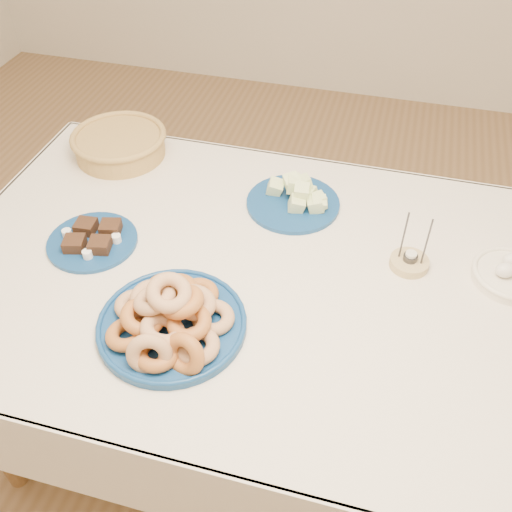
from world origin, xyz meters
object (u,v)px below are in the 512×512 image
(dining_table, at_px, (261,299))
(candle_holder, at_px, (409,262))
(donut_platter, at_px, (171,319))
(wicker_basket, at_px, (120,143))
(egg_bowl, at_px, (511,274))
(melon_plate, at_px, (297,199))
(brownie_plate, at_px, (93,240))

(dining_table, bearing_deg, candle_holder, 18.04)
(donut_platter, xyz_separation_m, candle_holder, (0.52, 0.37, -0.02))
(wicker_basket, distance_m, egg_bowl, 1.24)
(candle_holder, distance_m, egg_bowl, 0.25)
(donut_platter, relative_size, wicker_basket, 1.05)
(melon_plate, bearing_deg, egg_bowl, -15.07)
(egg_bowl, bearing_deg, melon_plate, 164.93)
(wicker_basket, bearing_deg, candle_holder, -16.74)
(melon_plate, bearing_deg, dining_table, -95.82)
(melon_plate, height_order, candle_holder, candle_holder)
(egg_bowl, bearing_deg, candle_holder, -176.34)
(melon_plate, bearing_deg, wicker_basket, 169.73)
(melon_plate, relative_size, egg_bowl, 1.17)
(donut_platter, relative_size, egg_bowl, 1.64)
(dining_table, distance_m, egg_bowl, 0.65)
(donut_platter, height_order, melon_plate, donut_platter)
(donut_platter, xyz_separation_m, melon_plate, (0.18, 0.54, -0.02))
(egg_bowl, bearing_deg, brownie_plate, -172.10)
(dining_table, distance_m, donut_platter, 0.32)
(wicker_basket, bearing_deg, dining_table, -34.87)
(candle_holder, bearing_deg, wicker_basket, 163.26)
(melon_plate, height_order, egg_bowl, melon_plate)
(wicker_basket, height_order, candle_holder, candle_holder)
(candle_holder, bearing_deg, egg_bowl, 3.66)
(melon_plate, xyz_separation_m, egg_bowl, (0.59, -0.16, -0.00))
(dining_table, xyz_separation_m, wicker_basket, (-0.58, 0.41, 0.15))
(melon_plate, xyz_separation_m, wicker_basket, (-0.61, 0.11, 0.02))
(brownie_plate, bearing_deg, donut_platter, -35.66)
(candle_holder, bearing_deg, dining_table, -161.96)
(donut_platter, distance_m, candle_holder, 0.64)
(melon_plate, bearing_deg, donut_platter, -108.53)
(donut_platter, distance_m, wicker_basket, 0.78)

